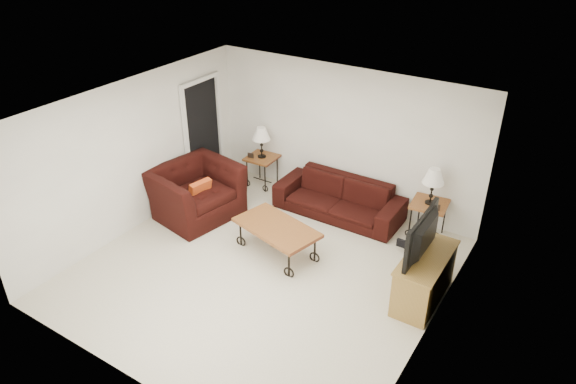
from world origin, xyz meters
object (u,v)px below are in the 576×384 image
object	(u,v)px
side_table_right	(427,219)
television	(429,237)
lamp_right	(432,186)
coffee_table	(277,240)
backpack	(405,239)
lamp_left	(261,142)
armchair	(196,192)
sofa	(339,198)
tv_stand	(424,278)
side_table_left	(262,171)

from	to	relation	value
side_table_right	television	distance (m)	1.77
lamp_right	coffee_table	world-z (taller)	lamp_right
side_table_right	backpack	world-z (taller)	side_table_right
lamp_left	television	bearing A→B (deg)	-22.52
side_table_right	lamp_left	distance (m)	3.32
armchair	television	size ratio (longest dim) A/B	1.30
sofa	television	xyz separation A→B (m)	(2.00, -1.37, 0.69)
lamp_left	armchair	bearing A→B (deg)	-102.54
lamp_left	tv_stand	world-z (taller)	lamp_left
side_table_left	lamp_left	world-z (taller)	lamp_left
side_table_right	lamp_left	bearing A→B (deg)	180.00
television	lamp_right	bearing A→B (deg)	-162.98
armchair	television	world-z (taller)	television
side_table_right	sofa	bearing A→B (deg)	-173.28
coffee_table	armchair	xyz separation A→B (m)	(-1.82, 0.21, 0.20)
sofa	side_table_right	world-z (taller)	sofa
sofa	lamp_right	world-z (taller)	lamp_right
tv_stand	television	xyz separation A→B (m)	(-0.02, 0.00, 0.66)
sofa	coffee_table	bearing A→B (deg)	-99.65
backpack	sofa	bearing A→B (deg)	-170.75
side_table_right	coffee_table	distance (m)	2.49
sofa	backpack	size ratio (longest dim) A/B	5.75
television	backpack	bearing A→B (deg)	-148.08
backpack	lamp_left	bearing A→B (deg)	-165.56
side_table_left	armchair	size ratio (longest dim) A/B	0.43
side_table_left	coffee_table	world-z (taller)	side_table_left
sofa	side_table_left	xyz separation A→B (m)	(-1.74, 0.18, -0.03)
tv_stand	backpack	distance (m)	1.19
lamp_right	tv_stand	xyz separation A→B (m)	(0.50, -1.55, -0.56)
coffee_table	sofa	bearing A→B (deg)	80.35
sofa	coffee_table	xyz separation A→B (m)	(-0.26, -1.55, -0.08)
side_table_left	armchair	distance (m)	1.56
lamp_left	sofa	bearing A→B (deg)	-5.89
coffee_table	tv_stand	distance (m)	2.30
lamp_left	coffee_table	bearing A→B (deg)	-49.49
sofa	tv_stand	world-z (taller)	tv_stand
backpack	lamp_right	bearing A→B (deg)	100.15
sofa	side_table_right	size ratio (longest dim) A/B	3.64
lamp_right	television	bearing A→B (deg)	-72.98
sofa	armchair	world-z (taller)	armchair
side_table_right	coffee_table	world-z (taller)	side_table_right
lamp_right	coffee_table	distance (m)	2.58
lamp_right	coffee_table	xyz separation A→B (m)	(-1.79, -1.73, -0.67)
armchair	tv_stand	xyz separation A→B (m)	(4.11, -0.04, -0.09)
sofa	backpack	world-z (taller)	sofa
side_table_right	lamp_right	xyz separation A→B (m)	(0.00, 0.00, 0.61)
side_table_left	armchair	world-z (taller)	armchair
coffee_table	television	size ratio (longest dim) A/B	1.24
sofa	armchair	xyz separation A→B (m)	(-2.08, -1.34, 0.13)
sofa	coffee_table	distance (m)	1.58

